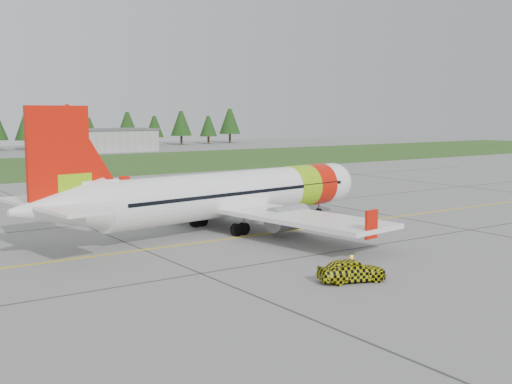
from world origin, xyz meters
TOP-DOWN VIEW (x-y plane):
  - ground at (0.00, 0.00)m, footprint 320.00×320.00m
  - aircraft at (-5.94, 11.44)m, footprint 32.55×30.28m
  - follow_me_car at (-8.91, -6.35)m, footprint 1.74×1.90m
  - grass_strip at (0.00, 82.00)m, footprint 320.00×50.00m
  - taxi_guideline at (0.00, 8.00)m, footprint 120.00×0.25m
  - hangar_east at (25.00, 118.00)m, footprint 24.00×12.00m

SIDE VIEW (x-z plane):
  - ground at x=0.00m, z-range 0.00..0.00m
  - taxi_guideline at x=0.00m, z-range 0.00..0.02m
  - grass_strip at x=0.00m, z-range 0.00..0.03m
  - follow_me_car at x=-8.91m, z-range 0.00..3.88m
  - hangar_east at x=25.00m, z-range 0.00..5.20m
  - aircraft at x=-5.94m, z-range -2.09..7.80m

